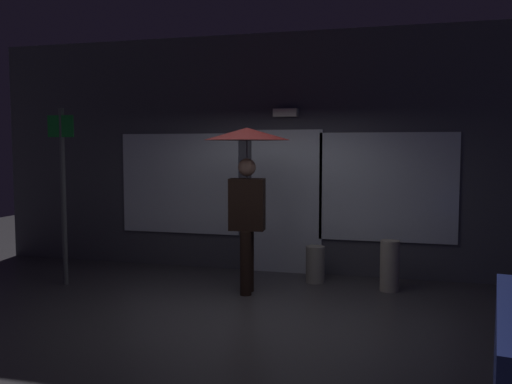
{
  "coord_description": "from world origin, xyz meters",
  "views": [
    {
      "loc": [
        1.75,
        -6.05,
        1.93
      ],
      "look_at": [
        -0.12,
        0.85,
        1.35
      ],
      "focal_mm": 38.62,
      "sensor_mm": 36.0,
      "label": 1
    }
  ],
  "objects_px": {
    "street_sign_post": "(63,186)",
    "sidewalk_bollard_2": "(315,264)",
    "sidewalk_bollard": "(390,266)",
    "person_with_umbrella": "(247,166)"
  },
  "relations": [
    {
      "from": "street_sign_post",
      "to": "sidewalk_bollard_2",
      "type": "distance_m",
      "value": 3.72
    },
    {
      "from": "person_with_umbrella",
      "to": "street_sign_post",
      "type": "xyz_separation_m",
      "value": [
        -2.6,
        -0.24,
        -0.29
      ]
    },
    {
      "from": "person_with_umbrella",
      "to": "sidewalk_bollard",
      "type": "height_order",
      "value": "person_with_umbrella"
    },
    {
      "from": "street_sign_post",
      "to": "sidewalk_bollard_2",
      "type": "height_order",
      "value": "street_sign_post"
    },
    {
      "from": "person_with_umbrella",
      "to": "sidewalk_bollard_2",
      "type": "distance_m",
      "value": 1.82
    },
    {
      "from": "sidewalk_bollard",
      "to": "sidewalk_bollard_2",
      "type": "relative_size",
      "value": 1.31
    },
    {
      "from": "person_with_umbrella",
      "to": "sidewalk_bollard_2",
      "type": "bearing_deg",
      "value": -139.87
    },
    {
      "from": "street_sign_post",
      "to": "sidewalk_bollard",
      "type": "height_order",
      "value": "street_sign_post"
    },
    {
      "from": "street_sign_post",
      "to": "sidewalk_bollard",
      "type": "relative_size",
      "value": 3.61
    },
    {
      "from": "person_with_umbrella",
      "to": "sidewalk_bollard",
      "type": "bearing_deg",
      "value": -167.41
    }
  ]
}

